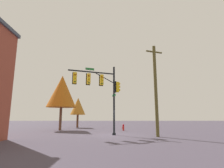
{
  "coord_description": "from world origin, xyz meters",
  "views": [
    {
      "loc": [
        0.44,
        18.47,
        1.85
      ],
      "look_at": [
        0.21,
        -0.37,
        5.34
      ],
      "focal_mm": 28.22,
      "sensor_mm": 36.0,
      "label": 1
    }
  ],
  "objects_px": {
    "signal_pole_assembly": "(101,86)",
    "fire_hydrant": "(123,127)",
    "tree_mid": "(62,91)",
    "utility_pole": "(156,88)",
    "tree_near": "(78,106)"
  },
  "relations": [
    {
      "from": "signal_pole_assembly",
      "to": "fire_hydrant",
      "type": "relative_size",
      "value": 8.62
    },
    {
      "from": "tree_near",
      "to": "tree_mid",
      "type": "height_order",
      "value": "tree_mid"
    },
    {
      "from": "signal_pole_assembly",
      "to": "tree_near",
      "type": "xyz_separation_m",
      "value": [
        4.5,
        -12.51,
        -1.44
      ]
    },
    {
      "from": "utility_pole",
      "to": "fire_hydrant",
      "type": "height_order",
      "value": "utility_pole"
    },
    {
      "from": "fire_hydrant",
      "to": "tree_mid",
      "type": "relative_size",
      "value": 0.11
    },
    {
      "from": "signal_pole_assembly",
      "to": "tree_mid",
      "type": "distance_m",
      "value": 8.83
    },
    {
      "from": "tree_near",
      "to": "tree_mid",
      "type": "distance_m",
      "value": 6.25
    },
    {
      "from": "fire_hydrant",
      "to": "tree_near",
      "type": "relative_size",
      "value": 0.17
    },
    {
      "from": "tree_near",
      "to": "utility_pole",
      "type": "bearing_deg",
      "value": 125.95
    },
    {
      "from": "tree_mid",
      "to": "utility_pole",
      "type": "bearing_deg",
      "value": 145.06
    },
    {
      "from": "fire_hydrant",
      "to": "tree_mid",
      "type": "bearing_deg",
      "value": -2.82
    },
    {
      "from": "tree_mid",
      "to": "tree_near",
      "type": "bearing_deg",
      "value": -102.39
    },
    {
      "from": "fire_hydrant",
      "to": "tree_near",
      "type": "bearing_deg",
      "value": -40.72
    },
    {
      "from": "signal_pole_assembly",
      "to": "tree_near",
      "type": "distance_m",
      "value": 13.37
    },
    {
      "from": "utility_pole",
      "to": "tree_near",
      "type": "xyz_separation_m",
      "value": [
        9.91,
        -13.67,
        -0.99
      ]
    }
  ]
}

